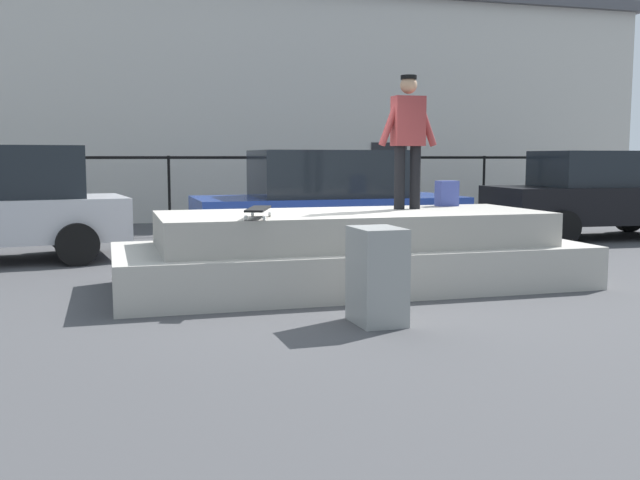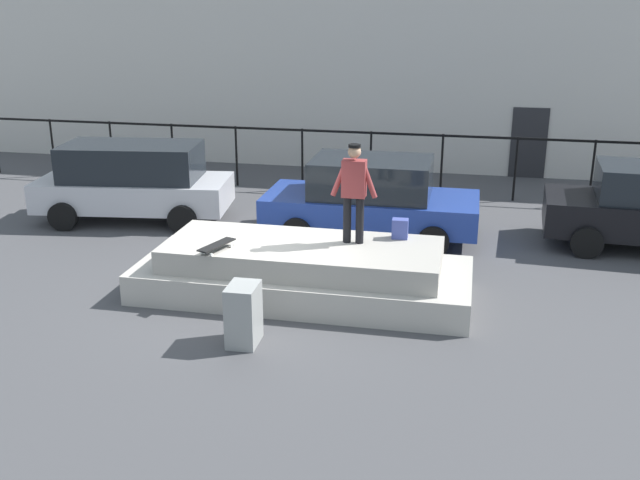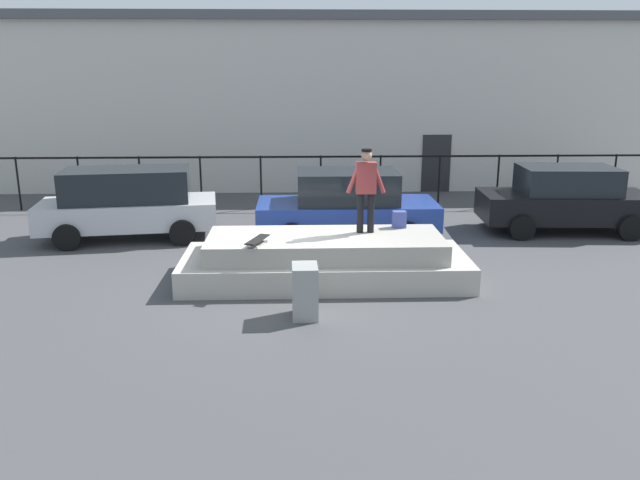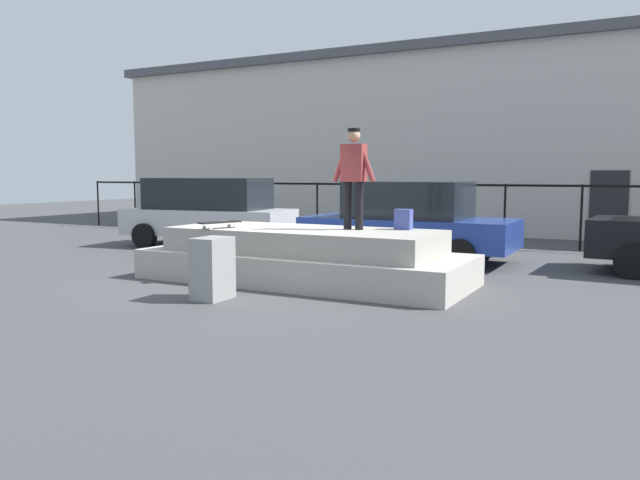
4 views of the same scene
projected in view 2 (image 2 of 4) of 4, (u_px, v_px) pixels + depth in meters
The scene contains 10 objects.
ground_plane at pixel (260, 293), 12.86m from camera, with size 60.00×60.00×0.00m, color #424244.
concrete_ledge at pixel (303, 272), 12.70m from camera, with size 5.81×2.28×0.94m.
skateboarder at pixel (354, 187), 12.29m from camera, with size 0.81×0.24×1.72m.
skateboard at pixel (217, 245), 12.16m from camera, with size 0.45×0.83×0.12m.
backpack at pixel (400, 229), 12.77m from camera, with size 0.28×0.20×0.35m, color #3F4C99.
car_silver_hatchback_near at pixel (133, 180), 16.75m from camera, with size 4.57×2.47×1.79m.
car_blue_sedan_mid at pixel (371, 198), 15.56m from camera, with size 4.55×2.21×1.73m.
utility_box at pixel (243, 315), 10.89m from camera, with size 0.44×0.60×0.94m, color gray.
fence_row at pixel (336, 149), 19.16m from camera, with size 24.06×0.06×1.64m.
warehouse_building at pixel (373, 55), 24.72m from camera, with size 25.87×8.48×6.08m.
Camera 2 is at (3.51, -11.39, 5.04)m, focal length 40.79 mm.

